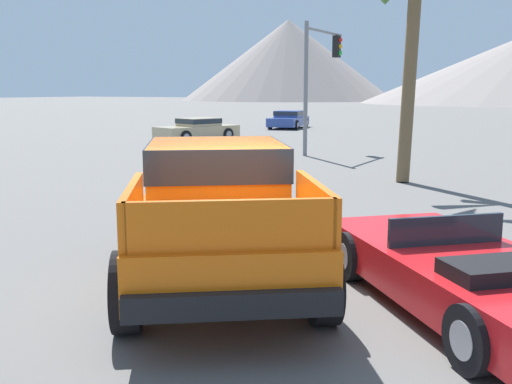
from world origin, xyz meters
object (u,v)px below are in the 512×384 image
(parked_car_tan, at_px, (198,129))
(palm_tree_tall, at_px, (405,3))
(orange_pickup_truck, at_px, (218,201))
(traffic_light_main, at_px, (321,64))
(parked_car_blue, at_px, (289,119))
(red_convertible_car, at_px, (469,276))

(parked_car_tan, distance_m, palm_tree_tall, 15.87)
(orange_pickup_truck, bearing_deg, palm_tree_tall, 55.97)
(parked_car_tan, bearing_deg, traffic_light_main, -178.32)
(parked_car_blue, height_order, traffic_light_main, traffic_light_main)
(traffic_light_main, bearing_deg, red_convertible_car, -151.78)
(parked_car_tan, height_order, parked_car_blue, parked_car_blue)
(orange_pickup_truck, distance_m, parked_car_blue, 32.19)
(palm_tree_tall, bearing_deg, traffic_light_main, 128.56)
(orange_pickup_truck, xyz_separation_m, parked_car_tan, (-12.78, 18.26, -0.46))
(red_convertible_car, bearing_deg, parked_car_blue, 76.81)
(red_convertible_car, xyz_separation_m, parked_car_blue, (-16.35, 29.24, 0.16))
(palm_tree_tall, bearing_deg, orange_pickup_truck, -89.09)
(parked_car_blue, bearing_deg, red_convertible_car, 108.74)
(parked_car_blue, bearing_deg, palm_tree_tall, 112.65)
(traffic_light_main, relative_size, palm_tree_tall, 0.80)
(orange_pickup_truck, bearing_deg, parked_car_tan, 90.04)
(parked_car_tan, relative_size, traffic_light_main, 0.90)
(parked_car_tan, bearing_deg, parked_car_blue, -69.73)
(parked_car_tan, bearing_deg, orange_pickup_truck, 143.84)
(parked_car_blue, distance_m, traffic_light_main, 15.94)
(parked_car_blue, bearing_deg, traffic_light_main, 109.87)
(parked_car_tan, xyz_separation_m, palm_tree_tall, (12.63, -8.62, 4.24))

